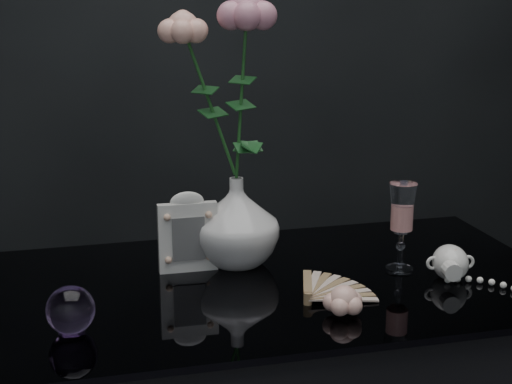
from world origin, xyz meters
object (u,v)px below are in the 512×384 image
object	(u,v)px
vase	(237,222)
pearl_jar	(450,261)
wine_glass	(401,227)
paperweight	(71,310)
loose_rose	(344,300)
picture_frame	(188,232)

from	to	relation	value
vase	pearl_jar	distance (m)	0.40
wine_glass	paperweight	distance (m)	0.62
pearl_jar	loose_rose	bearing A→B (deg)	-147.52
vase	loose_rose	world-z (taller)	vase
wine_glass	loose_rose	world-z (taller)	wine_glass
vase	wine_glass	distance (m)	0.31
vase	picture_frame	world-z (taller)	vase
picture_frame	pearl_jar	xyz separation A→B (m)	(0.46, -0.16, -0.04)
wine_glass	paperweight	world-z (taller)	wine_glass
vase	paperweight	world-z (taller)	vase
wine_glass	pearl_jar	xyz separation A→B (m)	(0.07, -0.06, -0.05)
vase	wine_glass	bearing A→B (deg)	-20.50
paperweight	vase	bearing A→B (deg)	36.80
loose_rose	pearl_jar	world-z (taller)	pearl_jar
wine_glass	vase	bearing A→B (deg)	159.50
vase	loose_rose	distance (m)	0.30
picture_frame	loose_rose	xyz separation A→B (m)	(0.21, -0.26, -0.05)
loose_rose	picture_frame	bearing A→B (deg)	113.56
paperweight	pearl_jar	world-z (taller)	paperweight
picture_frame	pearl_jar	bearing A→B (deg)	-18.13
paperweight	pearl_jar	distance (m)	0.68
wine_glass	picture_frame	size ratio (longest dim) A/B	1.09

